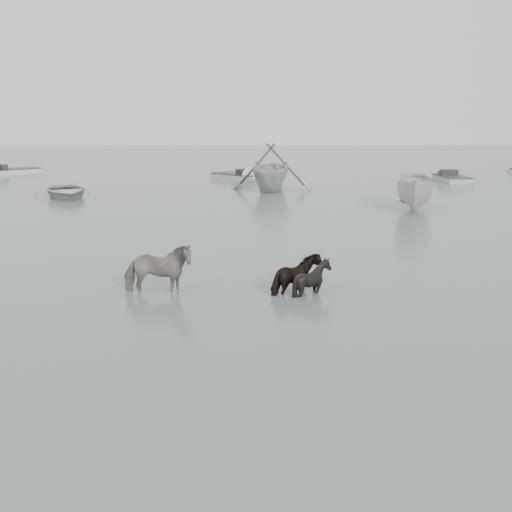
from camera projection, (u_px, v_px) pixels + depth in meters
name	position (u px, v px, depth m)	size (l,w,h in m)	color
ground	(223.00, 295.00, 16.91)	(140.00, 140.00, 0.00)	#556461
pony_pinto	(157.00, 264.00, 16.99)	(0.85, 1.87, 1.58)	black
pony_dark	(298.00, 268.00, 17.05)	(1.32, 1.13, 1.33)	black
pony_black	(312.00, 271.00, 16.96)	(0.98, 1.10, 1.22)	black
rowboat_lead	(65.00, 189.00, 35.32)	(3.15, 4.40, 0.91)	#A8A8A4
rowboat_trail	(272.00, 165.00, 38.17)	(4.84, 5.61, 2.96)	#B0B3B0
boat_small	(416.00, 190.00, 31.07)	(1.78, 4.74, 1.83)	beige
skiff_port	(452.00, 176.00, 42.93)	(4.74, 1.60, 0.75)	#9B9D9B
skiff_outer	(11.00, 169.00, 48.02)	(5.68, 1.60, 0.75)	#B8B8B3
skiff_mid	(237.00, 174.00, 44.46)	(5.11, 1.60, 0.75)	#A3A5A3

